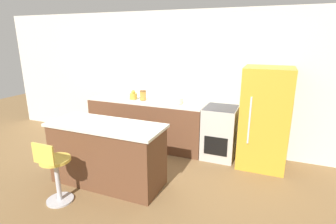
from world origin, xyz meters
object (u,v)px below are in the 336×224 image
stool_chair (55,172)px  mixing_bowl (176,100)px  refrigerator (265,118)px  kettle (133,95)px  oven_range (220,132)px

stool_chair → mixing_bowl: (0.86, 2.16, 0.55)m
refrigerator → mixing_bowl: bearing=179.3°
kettle → stool_chair: bearing=-88.9°
oven_range → kettle: (-1.73, -0.03, 0.54)m
refrigerator → stool_chair: refrigerator is taller
oven_range → refrigerator: (0.73, -0.04, 0.37)m
oven_range → refrigerator: size_ratio=0.56×
refrigerator → stool_chair: size_ratio=1.89×
oven_range → kettle: 1.82m
oven_range → stool_chair: oven_range is taller
oven_range → stool_chair: 2.77m
oven_range → kettle: kettle is taller
refrigerator → mixing_bowl: size_ratio=6.87×
kettle → mixing_bowl: kettle is taller
stool_chair → mixing_bowl: size_ratio=3.64×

